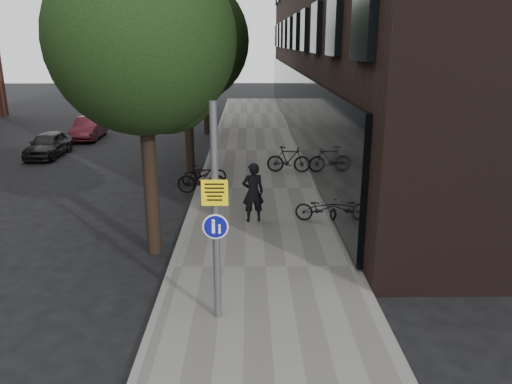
{
  "coord_description": "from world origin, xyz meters",
  "views": [
    {
      "loc": [
        -0.15,
        -7.53,
        5.26
      ],
      "look_at": [
        0.02,
        3.25,
        2.0
      ],
      "focal_mm": 35.0,
      "sensor_mm": 36.0,
      "label": 1
    }
  ],
  "objects_px": {
    "pedestrian": "(253,192)",
    "signpost": "(216,215)",
    "parked_bike_facade_near": "(321,209)",
    "parked_car_near": "(48,144)"
  },
  "relations": [
    {
      "from": "pedestrian",
      "to": "parked_bike_facade_near",
      "type": "height_order",
      "value": "pedestrian"
    },
    {
      "from": "pedestrian",
      "to": "signpost",
      "type": "bearing_deg",
      "value": 72.34
    },
    {
      "from": "signpost",
      "to": "pedestrian",
      "type": "bearing_deg",
      "value": 83.33
    },
    {
      "from": "pedestrian",
      "to": "parked_bike_facade_near",
      "type": "distance_m",
      "value": 2.08
    },
    {
      "from": "signpost",
      "to": "pedestrian",
      "type": "relative_size",
      "value": 2.34
    },
    {
      "from": "parked_bike_facade_near",
      "to": "parked_car_near",
      "type": "distance_m",
      "value": 15.05
    },
    {
      "from": "pedestrian",
      "to": "parked_bike_facade_near",
      "type": "xyz_separation_m",
      "value": [
        2.02,
        -0.11,
        -0.48
      ]
    },
    {
      "from": "signpost",
      "to": "parked_bike_facade_near",
      "type": "height_order",
      "value": "signpost"
    },
    {
      "from": "signpost",
      "to": "parked_car_near",
      "type": "bearing_deg",
      "value": 122.07
    },
    {
      "from": "parked_bike_facade_near",
      "to": "pedestrian",
      "type": "bearing_deg",
      "value": 102.94
    }
  ]
}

